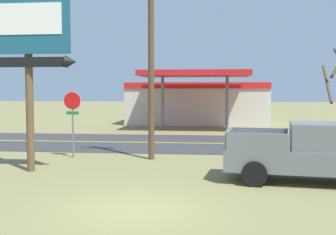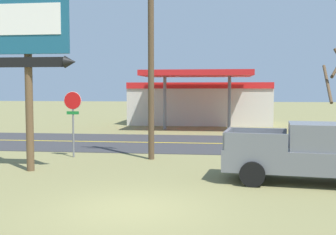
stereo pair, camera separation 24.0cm
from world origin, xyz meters
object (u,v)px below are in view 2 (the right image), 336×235
motel_sign (28,46)px  pickup_grey_parked_on_lawn (307,154)px  stop_sign (73,112)px  gas_station (200,102)px  utility_pole (151,54)px

motel_sign → pickup_grey_parked_on_lawn: size_ratio=1.22×
stop_sign → gas_station: size_ratio=0.25×
motel_sign → pickup_grey_parked_on_lawn: (9.78, -0.71, -3.67)m
pickup_grey_parked_on_lawn → utility_pole: bearing=145.8°
motel_sign → utility_pole: utility_pole is taller
gas_station → utility_pole: bearing=-94.0°
pickup_grey_parked_on_lawn → stop_sign: bearing=156.8°
stop_sign → gas_station: 19.35m
stop_sign → gas_station: gas_station is taller
gas_station → pickup_grey_parked_on_lawn: size_ratio=2.22×
motel_sign → stop_sign: bearing=81.9°
motel_sign → stop_sign: size_ratio=2.25×
motel_sign → stop_sign: (0.47, 3.28, -2.61)m
motel_sign → gas_station: 22.81m
motel_sign → gas_station: size_ratio=0.55×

